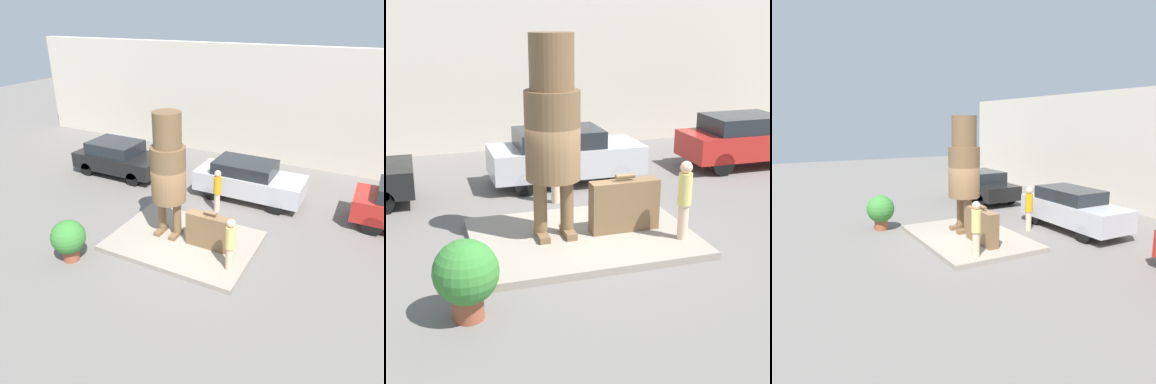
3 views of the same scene
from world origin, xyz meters
The scene contains 10 objects.
ground_plane centered at (0.00, 0.00, 0.00)m, with size 60.00×60.00×0.00m, color slate.
pedestal centered at (0.00, 0.00, 0.08)m, with size 4.66×3.36×0.16m.
building_backdrop centered at (0.00, 8.83, 2.78)m, with size 28.00×0.60×5.56m.
statue_figure centered at (-0.59, 0.13, 2.58)m, with size 1.12×1.12×4.14m.
giant_suitcase centered at (0.93, -0.02, 0.72)m, with size 1.50×0.37×1.27m.
tourist centered at (1.93, -0.81, 1.07)m, with size 0.28×0.28×1.67m.
parked_car_silver centered at (0.76, 4.09, 0.84)m, with size 4.31×1.73×1.59m.
parked_car_red centered at (6.68, 4.20, 0.88)m, with size 4.05×1.80×1.65m.
planter_pot centered at (-2.66, -2.38, 0.77)m, with size 1.04×1.04×1.34m.
worker_hivis centered at (0.07, 2.54, 0.92)m, with size 0.29×0.29×1.68m.
Camera 2 is at (-3.19, -10.02, 4.63)m, focal length 50.00 mm.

